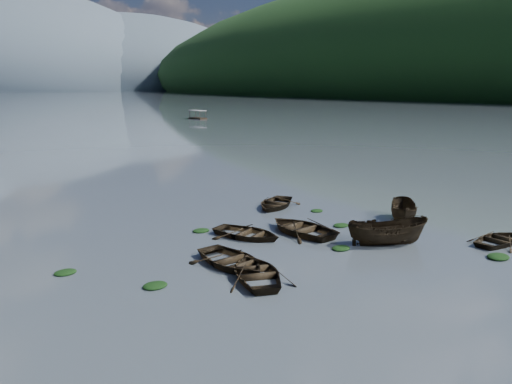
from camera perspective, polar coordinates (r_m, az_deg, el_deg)
ground_plane at (r=25.40m, az=15.94°, el=-9.13°), size 2400.00×2400.00×0.00m
haze_mtn_c at (r=928.36m, az=-25.63°, el=10.46°), size 520.00×520.00×260.00m
haze_mtn_d at (r=975.38m, az=-14.99°, el=11.25°), size 520.00×520.00×220.00m
rowboat_0 at (r=25.70m, az=-2.80°, el=-8.40°), size 3.56×4.82×0.96m
rowboat_1 at (r=24.16m, az=0.06°, el=-9.76°), size 4.64×5.35×0.93m
rowboat_2 at (r=29.84m, az=14.71°, el=-5.84°), size 4.97×3.85×1.82m
rowboat_3 at (r=31.28m, az=5.19°, el=-4.64°), size 3.91×5.23×1.03m
rowboat_4 at (r=32.44m, az=26.10°, el=-5.25°), size 3.96×2.89×0.80m
rowboat_5 at (r=34.77m, az=16.49°, el=-3.38°), size 4.50×4.21×1.73m
rowboat_6 at (r=30.24m, az=-1.04°, el=-5.19°), size 4.61×5.28×0.91m
rowboat_7 at (r=37.60m, az=2.20°, el=-1.72°), size 5.54×5.19×0.93m
weed_clump_0 at (r=23.58m, az=-11.46°, el=-10.59°), size 1.16×0.95×0.25m
weed_clump_1 at (r=28.49m, az=9.68°, el=-6.47°), size 1.12×0.90×0.25m
weed_clump_2 at (r=29.65m, az=25.94°, el=-6.82°), size 1.30×1.04×0.28m
weed_clump_3 at (r=36.53m, az=6.96°, el=-2.22°), size 0.94×0.79×0.21m
weed_clump_4 at (r=31.70m, az=13.19°, el=-4.69°), size 1.16×0.92×0.24m
weed_clump_5 at (r=26.35m, az=-20.95°, el=-8.69°), size 1.08×0.88×0.23m
weed_clump_6 at (r=31.57m, az=-6.30°, el=-4.50°), size 1.09×0.91×0.23m
weed_clump_7 at (r=32.98m, az=9.68°, el=-3.88°), size 1.08×0.86×0.23m
pontoon_right at (r=136.14m, az=-6.67°, el=8.30°), size 2.83×5.86×2.18m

